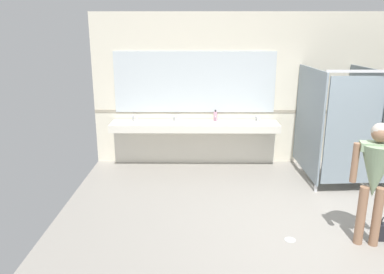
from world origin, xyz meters
The scene contains 8 objects.
ground_plane centered at (0.00, 0.00, -0.05)m, with size 7.77×6.41×0.10m, color gray.
wall_back centered at (0.00, 2.96, 1.47)m, with size 7.77×0.12×2.93m, color beige.
wall_back_tile_band centered at (0.00, 2.90, 1.05)m, with size 7.77×0.01×0.06m, color #9E937F.
vanity_counter centered at (-1.90, 2.70, 0.65)m, with size 3.22×0.54×1.00m.
mirror_panel centered at (-1.90, 2.89, 1.63)m, with size 3.12×0.02×1.18m, color silver.
person_standing centered at (0.25, -0.17, 0.98)m, with size 0.54×0.47×1.56m.
soap_dispenser centered at (-1.50, 2.78, 0.98)m, with size 0.07×0.07×0.22m.
floor_drain_cover centered at (-0.67, -0.09, 0.00)m, with size 0.14×0.14×0.01m, color #B7BABF.
Camera 1 is at (-1.89, -4.32, 2.56)m, focal length 34.77 mm.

